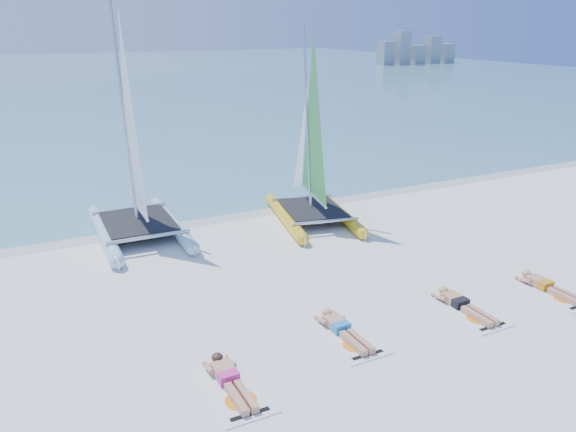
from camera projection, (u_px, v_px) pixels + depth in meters
name	position (u px, v px, depth m)	size (l,w,h in m)	color
ground	(288.00, 280.00, 14.15)	(140.00, 140.00, 0.00)	silver
sea	(53.00, 77.00, 67.37)	(140.00, 115.00, 0.01)	#78C8C2
wet_sand_strip	(215.00, 216.00, 18.79)	(140.00, 1.40, 0.01)	silver
distant_skyline	(415.00, 51.00, 88.68)	(14.00, 2.00, 5.00)	gray
catamaran_blue	(133.00, 167.00, 16.59)	(2.57, 5.20, 7.02)	#B7DFF1
catamaran_yellow	(309.00, 157.00, 18.26)	(3.12, 5.12, 6.35)	yellow
towel_a	(233.00, 390.00, 9.90)	(1.00, 1.85, 0.02)	white
sunbather_a	(229.00, 379.00, 10.03)	(0.37, 1.73, 0.26)	tan
towel_b	(347.00, 337.00, 11.56)	(1.00, 1.85, 0.02)	white
sunbather_b	(342.00, 328.00, 11.69)	(0.37, 1.73, 0.26)	tan
towel_c	(467.00, 312.00, 12.58)	(1.00, 1.85, 0.02)	white
sunbather_c	(462.00, 304.00, 12.71)	(0.37, 1.73, 0.26)	tan
towel_d	(553.00, 293.00, 13.45)	(1.00, 1.85, 0.02)	white
sunbather_d	(547.00, 286.00, 13.58)	(0.37, 1.73, 0.26)	tan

